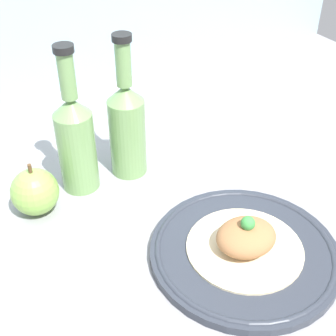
{
  "coord_description": "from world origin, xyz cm",
  "views": [
    {
      "loc": [
        -26.09,
        -57.28,
        55.03
      ],
      "look_at": [
        3.83,
        -2.59,
        9.71
      ],
      "focal_mm": 50.0,
      "sensor_mm": 36.0,
      "label": 1
    }
  ],
  "objects_px": {
    "cider_bottle_right": "(127,125)",
    "apple": "(35,192)",
    "plated_food": "(246,240)",
    "cider_bottle_left": "(76,139)"
  },
  "relations": [
    {
      "from": "cider_bottle_right",
      "to": "apple",
      "type": "xyz_separation_m",
      "value": [
        -0.19,
        -0.03,
        -0.06
      ]
    },
    {
      "from": "cider_bottle_right",
      "to": "plated_food",
      "type": "bearing_deg",
      "value": -78.17
    },
    {
      "from": "cider_bottle_right",
      "to": "apple",
      "type": "bearing_deg",
      "value": -170.58
    },
    {
      "from": "cider_bottle_left",
      "to": "apple",
      "type": "relative_size",
      "value": 2.79
    },
    {
      "from": "cider_bottle_left",
      "to": "plated_food",
      "type": "bearing_deg",
      "value": -61.31
    },
    {
      "from": "apple",
      "to": "plated_food",
      "type": "bearing_deg",
      "value": -46.04
    },
    {
      "from": "cider_bottle_right",
      "to": "cider_bottle_left",
      "type": "bearing_deg",
      "value": 180.0
    },
    {
      "from": "plated_food",
      "to": "apple",
      "type": "xyz_separation_m",
      "value": [
        -0.26,
        0.26,
        0.01
      ]
    },
    {
      "from": "plated_food",
      "to": "apple",
      "type": "distance_m",
      "value": 0.37
    },
    {
      "from": "cider_bottle_left",
      "to": "cider_bottle_right",
      "type": "bearing_deg",
      "value": 0.0
    },
    {
      "from": "plated_food",
      "to": "cider_bottle_right",
      "type": "xyz_separation_m",
      "value": [
        -0.06,
        0.3,
        0.07
      ]
    },
    {
      "from": "cider_bottle_left",
      "to": "apple",
      "type": "distance_m",
      "value": 0.12
    },
    {
      "from": "cider_bottle_left",
      "to": "cider_bottle_right",
      "type": "xyz_separation_m",
      "value": [
        0.1,
        0.0,
        0.0
      ]
    },
    {
      "from": "plated_food",
      "to": "cider_bottle_right",
      "type": "bearing_deg",
      "value": 101.83
    },
    {
      "from": "cider_bottle_right",
      "to": "apple",
      "type": "distance_m",
      "value": 0.21
    }
  ]
}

